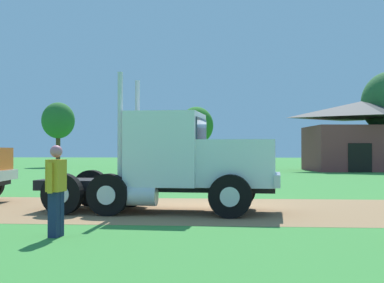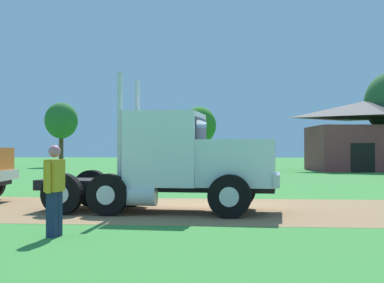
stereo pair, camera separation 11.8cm
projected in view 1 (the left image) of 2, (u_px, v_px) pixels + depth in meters
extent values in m
plane|color=#3A8536|center=(201.00, 209.00, 15.31)|extent=(200.00, 200.00, 0.00)
cube|color=#99714A|center=(201.00, 209.00, 15.31)|extent=(120.00, 6.69, 0.01)
cube|color=black|center=(156.00, 185.00, 14.75)|extent=(6.62, 1.99, 0.28)
cube|color=white|center=(238.00, 163.00, 14.41)|extent=(2.16, 2.09, 1.24)
cube|color=silver|center=(277.00, 179.00, 14.23)|extent=(0.33, 2.13, 0.32)
cube|color=white|center=(167.00, 149.00, 14.72)|extent=(2.06, 2.36, 1.98)
cube|color=#2D3D4C|center=(201.00, 135.00, 14.57)|extent=(0.19, 1.84, 0.87)
cylinder|color=silver|center=(137.00, 132.00, 15.76)|extent=(0.14, 0.14, 3.02)
cylinder|color=silver|center=(120.00, 129.00, 14.03)|extent=(0.14, 0.14, 3.02)
cylinder|color=silver|center=(138.00, 196.00, 13.83)|extent=(1.04, 0.60, 0.52)
cylinder|color=black|center=(237.00, 190.00, 15.50)|extent=(1.11, 0.38, 1.09)
cylinder|color=silver|center=(237.00, 189.00, 15.66)|extent=(0.49, 0.08, 0.49)
cylinder|color=black|center=(230.00, 196.00, 13.32)|extent=(1.11, 0.38, 1.09)
cylinder|color=silver|center=(230.00, 197.00, 13.16)|extent=(0.49, 0.08, 0.49)
cylinder|color=black|center=(91.00, 188.00, 16.19)|extent=(1.11, 0.38, 1.09)
cylinder|color=silver|center=(93.00, 188.00, 16.35)|extent=(0.49, 0.08, 0.49)
cylinder|color=black|center=(62.00, 194.00, 14.01)|extent=(1.11, 0.38, 1.09)
cylinder|color=silver|center=(60.00, 195.00, 13.85)|extent=(0.49, 0.08, 0.49)
cylinder|color=black|center=(131.00, 189.00, 16.00)|extent=(1.11, 0.38, 1.09)
cylinder|color=silver|center=(133.00, 188.00, 16.16)|extent=(0.49, 0.08, 0.49)
cylinder|color=black|center=(108.00, 195.00, 13.82)|extent=(1.11, 0.38, 1.09)
cylinder|color=silver|center=(106.00, 195.00, 13.66)|extent=(0.49, 0.08, 0.49)
cube|color=silver|center=(5.00, 175.00, 17.12)|extent=(0.35, 2.18, 0.32)
cube|color=gold|center=(56.00, 175.00, 10.50)|extent=(0.32, 0.43, 0.63)
sphere|color=#D06B81|center=(56.00, 151.00, 10.51)|extent=(0.24, 0.24, 0.24)
cube|color=#1E284C|center=(54.00, 215.00, 10.40)|extent=(0.20, 0.19, 0.89)
cube|color=#1E284C|center=(58.00, 214.00, 10.57)|extent=(0.20, 0.19, 0.89)
cylinder|color=gold|center=(50.00, 178.00, 10.26)|extent=(0.10, 0.10, 0.60)
cylinder|color=gold|center=(62.00, 176.00, 10.74)|extent=(0.10, 0.10, 0.60)
cube|color=brown|center=(362.00, 149.00, 43.36)|extent=(9.02, 7.21, 3.60)
pyramid|color=#383838|center=(361.00, 110.00, 43.40)|extent=(9.47, 7.57, 1.36)
cube|color=black|center=(360.00, 158.00, 40.12)|extent=(1.80, 0.26, 2.20)
cylinder|color=#513823|center=(58.00, 150.00, 53.07)|extent=(0.44, 0.44, 3.31)
ellipsoid|color=#2B692A|center=(58.00, 120.00, 53.12)|extent=(3.26, 3.26, 3.59)
cylinder|color=#513823|center=(196.00, 153.00, 51.21)|extent=(0.44, 0.44, 2.74)
ellipsoid|color=#2B7723|center=(196.00, 125.00, 51.25)|extent=(3.25, 3.25, 3.58)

